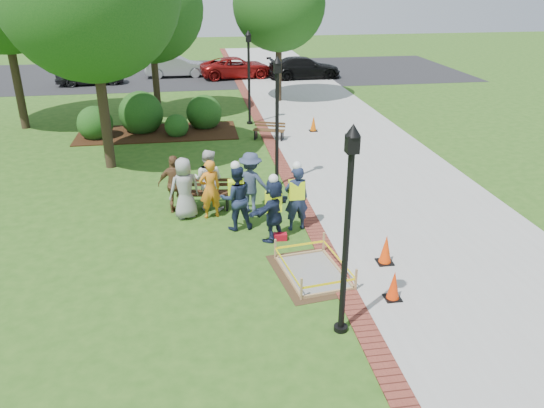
{
  "coord_description": "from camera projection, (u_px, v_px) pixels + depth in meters",
  "views": [
    {
      "loc": [
        -1.45,
        -11.43,
        6.61
      ],
      "look_at": [
        0.5,
        1.2,
        1.0
      ],
      "focal_mm": 35.0,
      "sensor_mm": 36.0,
      "label": 1
    }
  ],
  "objects": [
    {
      "name": "parked_car_a",
      "position": [
        92.0,
        85.0,
        33.89
      ],
      "size": [
        2.62,
        5.0,
        1.56
      ],
      "primitive_type": "imported",
      "rotation": [
        0.0,
        0.0,
        1.69
      ],
      "color": "#272629",
      "rests_on": "ground"
    },
    {
      "name": "tree_right",
      "position": [
        279.0,
        4.0,
        27.6
      ],
      "size": [
        4.85,
        4.85,
        7.5
      ],
      "color": "#3D2D1E",
      "rests_on": "ground"
    },
    {
      "name": "ground",
      "position": [
        260.0,
        261.0,
        13.2
      ],
      "size": [
        100.0,
        100.0,
        0.0
      ],
      "primitive_type": "plane",
      "color": "#285116",
      "rests_on": "ground"
    },
    {
      "name": "hivis_worker_c",
      "position": [
        236.0,
        196.0,
        14.5
      ],
      "size": [
        0.63,
        0.44,
        1.99
      ],
      "color": "#1B1E47",
      "rests_on": "ground"
    },
    {
      "name": "lamp_far",
      "position": [
        249.0,
        71.0,
        24.15
      ],
      "size": [
        0.28,
        0.28,
        4.26
      ],
      "color": "black",
      "rests_on": "ground"
    },
    {
      "name": "lamp_mid",
      "position": [
        277.0,
        113.0,
        16.91
      ],
      "size": [
        0.28,
        0.28,
        4.26
      ],
      "color": "black",
      "rests_on": "ground"
    },
    {
      "name": "casual_person_c",
      "position": [
        208.0,
        180.0,
        15.76
      ],
      "size": [
        0.7,
        0.59,
        1.86
      ],
      "color": "silver",
      "rests_on": "ground"
    },
    {
      "name": "parking_lot",
      "position": [
        210.0,
        73.0,
        37.64
      ],
      "size": [
        36.0,
        12.0,
        0.01
      ],
      "primitive_type": "cube",
      "color": "black",
      "rests_on": "ground"
    },
    {
      "name": "parked_car_b",
      "position": [
        177.0,
        77.0,
        36.37
      ],
      "size": [
        2.15,
        4.72,
        1.52
      ],
      "primitive_type": "imported",
      "rotation": [
        0.0,
        0.0,
        1.6
      ],
      "color": "#ACABB0",
      "rests_on": "ground"
    },
    {
      "name": "shrub_d",
      "position": [
        205.0,
        127.0,
        24.56
      ],
      "size": [
        1.62,
        1.62,
        1.62
      ],
      "primitive_type": "sphere",
      "color": "#144313",
      "rests_on": "ground"
    },
    {
      "name": "cone_far",
      "position": [
        313.0,
        124.0,
        23.79
      ],
      "size": [
        0.35,
        0.35,
        0.7
      ],
      "color": "black",
      "rests_on": "ground"
    },
    {
      "name": "brick_edging",
      "position": [
        270.0,
        141.0,
        22.49
      ],
      "size": [
        0.5,
        60.0,
        0.03
      ],
      "primitive_type": "cube",
      "color": "maroon",
      "rests_on": "ground"
    },
    {
      "name": "cone_front",
      "position": [
        394.0,
        286.0,
        11.53
      ],
      "size": [
        0.36,
        0.36,
        0.7
      ],
      "color": "black",
      "rests_on": "ground"
    },
    {
      "name": "casual_person_e",
      "position": [
        251.0,
        183.0,
        15.55
      ],
      "size": [
        0.7,
        0.59,
        1.85
      ],
      "color": "#333D5A",
      "rests_on": "ground"
    },
    {
      "name": "lamp_near",
      "position": [
        348.0,
        219.0,
        9.67
      ],
      "size": [
        0.28,
        0.28,
        4.26
      ],
      "color": "black",
      "rests_on": "ground"
    },
    {
      "name": "tree_back",
      "position": [
        150.0,
        8.0,
        24.28
      ],
      "size": [
        4.92,
        4.92,
        7.54
      ],
      "color": "#3D2D1E",
      "rests_on": "ground"
    },
    {
      "name": "parked_car_c",
      "position": [
        237.0,
        78.0,
        36.06
      ],
      "size": [
        2.49,
        4.77,
        1.49
      ],
      "primitive_type": "imported",
      "rotation": [
        0.0,
        0.0,
        1.68
      ],
      "color": "maroon",
      "rests_on": "ground"
    },
    {
      "name": "bench_far",
      "position": [
        269.0,
        134.0,
        22.69
      ],
      "size": [
        1.4,
        0.88,
        0.72
      ],
      "color": "brown",
      "rests_on": "ground"
    },
    {
      "name": "casual_person_a",
      "position": [
        184.0,
        188.0,
        15.21
      ],
      "size": [
        0.67,
        0.54,
        1.82
      ],
      "color": "gray",
      "rests_on": "ground"
    },
    {
      "name": "toolbox",
      "position": [
        280.0,
        237.0,
        14.21
      ],
      "size": [
        0.38,
        0.23,
        0.18
      ],
      "primitive_type": "cube",
      "rotation": [
        0.0,
        0.0,
        -0.07
      ],
      "color": "#A80C1D",
      "rests_on": "ground"
    },
    {
      "name": "casual_person_b",
      "position": [
        210.0,
        189.0,
        15.23
      ],
      "size": [
        0.64,
        0.5,
        1.75
      ],
      "color": "orange",
      "rests_on": "ground"
    },
    {
      "name": "wet_concrete_pad",
      "position": [
        313.0,
        265.0,
        12.55
      ],
      "size": [
        2.01,
        2.52,
        0.55
      ],
      "color": "#47331E",
      "rests_on": "ground"
    },
    {
      "name": "casual_person_d",
      "position": [
        175.0,
        184.0,
        15.57
      ],
      "size": [
        0.61,
        0.44,
        1.76
      ],
      "color": "brown",
      "rests_on": "ground"
    },
    {
      "name": "shrub_b",
      "position": [
        143.0,
        131.0,
        23.92
      ],
      "size": [
        1.96,
        1.96,
        1.96
      ],
      "primitive_type": "sphere",
      "color": "#144313",
      "rests_on": "ground"
    },
    {
      "name": "parked_car_d",
      "position": [
        304.0,
        78.0,
        35.86
      ],
      "size": [
        2.24,
        4.8,
        1.54
      ],
      "primitive_type": "imported",
      "rotation": [
        0.0,
        0.0,
        1.61
      ],
      "color": "black",
      "rests_on": "ground"
    },
    {
      "name": "hivis_worker_b",
      "position": [
        296.0,
        197.0,
        14.46
      ],
      "size": [
        0.63,
        0.44,
        2.0
      ],
      "color": "#16253A",
      "rests_on": "ground"
    },
    {
      "name": "mulch_bed",
      "position": [
        158.0,
        133.0,
        23.64
      ],
      "size": [
        7.0,
        3.0,
        0.05
      ],
      "primitive_type": "cube",
      "color": "#381E0F",
      "rests_on": "ground"
    },
    {
      "name": "shrub_a",
      "position": [
        97.0,
        138.0,
        22.99
      ],
      "size": [
        1.51,
        1.51,
        1.51
      ],
      "primitive_type": "sphere",
      "color": "#144313",
      "rests_on": "ground"
    },
    {
      "name": "shrub_c",
      "position": [
        177.0,
        136.0,
        23.26
      ],
      "size": [
        1.04,
        1.04,
        1.04
      ],
      "primitive_type": "sphere",
      "color": "#144313",
      "rests_on": "ground"
    },
    {
      "name": "bench_near",
      "position": [
        204.0,
        199.0,
        16.08
      ],
      "size": [
        1.66,
        0.75,
        0.86
      ],
      "color": "#4D281A",
      "rests_on": "ground"
    },
    {
      "name": "hivis_worker_a",
      "position": [
        273.0,
        208.0,
        13.93
      ],
      "size": [
        0.64,
        0.63,
        1.86
      ],
      "color": "#1B2947",
      "rests_on": "ground"
    },
    {
      "name": "cone_back",
      "position": [
        386.0,
        250.0,
        12.95
      ],
      "size": [
        0.39,
        0.39,
        0.77
      ],
      "color": "black",
      "rests_on": "ground"
    },
    {
      "name": "sidewalk",
      "position": [
        344.0,
        138.0,
        22.95
      ],
      "size": [
        6.0,
        60.0,
        0.02
      ],
      "primitive_type": "cube",
      "color": "#9E9E99",
      "rests_on": "ground"
    },
    {
      "name": "shrub_e",
      "position": [
        150.0,
        126.0,
        24.76
      ],
      "size": [
        1.08,
        1.08,
        1.08
      ],
      "primitive_type": "sphere",
      "color": "#144313",
      "rests_on": "ground"
    }
  ]
}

